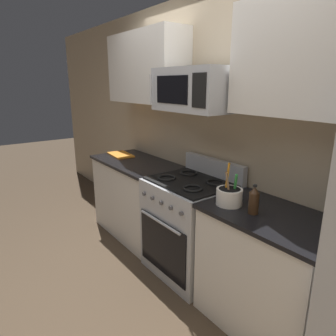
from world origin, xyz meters
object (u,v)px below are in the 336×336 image
(cutting_board, at_px, (121,155))
(bottle_soy, at_px, (254,200))
(microwave, at_px, (195,90))
(utensil_crock, at_px, (229,196))
(range_oven, at_px, (190,226))

(cutting_board, height_order, bottle_soy, bottle_soy)
(microwave, xyz_separation_m, cutting_board, (-1.35, -0.03, -0.81))
(utensil_crock, distance_m, cutting_board, 1.91)
(microwave, distance_m, utensil_crock, 0.95)
(cutting_board, xyz_separation_m, bottle_soy, (2.12, -0.09, 0.09))
(range_oven, xyz_separation_m, microwave, (-0.00, 0.03, 1.26))
(microwave, relative_size, cutting_board, 1.94)
(cutting_board, distance_m, bottle_soy, 2.12)
(utensil_crock, relative_size, bottle_soy, 1.48)
(utensil_crock, bearing_deg, bottle_soy, 3.58)
(range_oven, distance_m, utensil_crock, 0.76)
(range_oven, bearing_deg, microwave, 90.05)
(microwave, height_order, bottle_soy, microwave)
(microwave, bearing_deg, utensil_crock, -13.69)
(utensil_crock, bearing_deg, microwave, 166.31)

